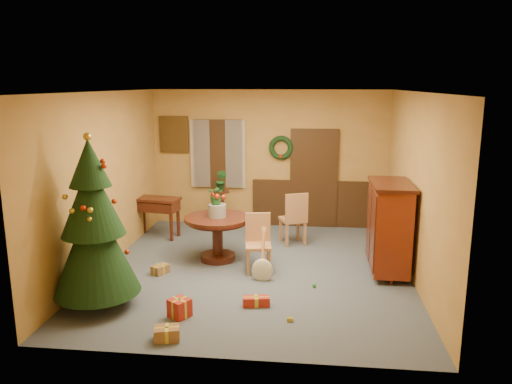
# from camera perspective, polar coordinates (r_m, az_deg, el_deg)

# --- Properties ---
(room_envelope) EXTENTS (5.50, 5.50, 5.50)m
(room_envelope) POSITION_cam_1_polar(r_m,az_deg,el_deg) (10.65, 2.61, 1.98)
(room_envelope) COLOR #363F4F
(room_envelope) RESTS_ON ground
(dining_table) EXTENTS (1.13, 1.13, 0.78)m
(dining_table) POSITION_cam_1_polar(r_m,az_deg,el_deg) (8.68, -4.42, -4.34)
(dining_table) COLOR black
(dining_table) RESTS_ON floor
(urn) EXTENTS (0.30, 0.30, 0.22)m
(urn) POSITION_cam_1_polar(r_m,az_deg,el_deg) (8.58, -4.46, -2.13)
(urn) COLOR slate
(urn) RESTS_ON dining_table
(centerpiece_plant) EXTENTS (0.32, 0.27, 0.35)m
(centerpiece_plant) POSITION_cam_1_polar(r_m,az_deg,el_deg) (8.52, -4.49, -0.26)
(centerpiece_plant) COLOR #1E4C23
(centerpiece_plant) RESTS_ON urn
(chair_near) EXTENTS (0.47, 0.47, 0.95)m
(chair_near) POSITION_cam_1_polar(r_m,az_deg,el_deg) (8.19, 0.24, -5.58)
(chair_near) COLOR #A36A41
(chair_near) RESTS_ON floor
(chair_far) EXTENTS (0.58, 0.58, 1.03)m
(chair_far) POSITION_cam_1_polar(r_m,az_deg,el_deg) (9.48, 4.40, -2.85)
(chair_far) COLOR #A36A41
(chair_far) RESTS_ON floor
(guitar) EXTENTS (0.49, 0.60, 0.78)m
(guitar) POSITION_cam_1_polar(r_m,az_deg,el_deg) (7.81, 0.72, -7.35)
(guitar) COLOR beige
(guitar) RESTS_ON floor
(plant_stand) EXTENTS (0.33, 0.33, 0.86)m
(plant_stand) POSITION_cam_1_polar(r_m,az_deg,el_deg) (10.37, -3.96, -1.61)
(plant_stand) COLOR black
(plant_stand) RESTS_ON floor
(stand_plant) EXTENTS (0.29, 0.27, 0.44)m
(stand_plant) POSITION_cam_1_polar(r_m,az_deg,el_deg) (10.26, -4.01, 1.34)
(stand_plant) COLOR #19471E
(stand_plant) RESTS_ON plant_stand
(christmas_tree) EXTENTS (1.17, 1.17, 2.41)m
(christmas_tree) POSITION_cam_1_polar(r_m,az_deg,el_deg) (7.05, -18.06, -3.81)
(christmas_tree) COLOR #382111
(christmas_tree) RESTS_ON floor
(writing_desk) EXTENTS (0.97, 0.60, 0.81)m
(writing_desk) POSITION_cam_1_polar(r_m,az_deg,el_deg) (10.11, -11.29, -1.75)
(writing_desk) COLOR black
(writing_desk) RESTS_ON floor
(sideboard) EXTENTS (0.62, 1.17, 1.50)m
(sideboard) POSITION_cam_1_polar(r_m,az_deg,el_deg) (8.26, 14.99, -3.72)
(sideboard) COLOR #5F150A
(sideboard) RESTS_ON floor
(gift_a) EXTENTS (0.34, 0.29, 0.16)m
(gift_a) POSITION_cam_1_polar(r_m,az_deg,el_deg) (6.34, -10.14, -15.62)
(gift_a) COLOR brown
(gift_a) RESTS_ON floor
(gift_b) EXTENTS (0.34, 0.34, 0.25)m
(gift_b) POSITION_cam_1_polar(r_m,az_deg,el_deg) (6.84, -8.72, -12.96)
(gift_b) COLOR #A42415
(gift_b) RESTS_ON floor
(gift_c) EXTENTS (0.29, 0.32, 0.14)m
(gift_c) POSITION_cam_1_polar(r_m,az_deg,el_deg) (8.34, -10.89, -8.68)
(gift_c) COLOR brown
(gift_c) RESTS_ON floor
(gift_d) EXTENTS (0.39, 0.21, 0.13)m
(gift_d) POSITION_cam_1_polar(r_m,az_deg,el_deg) (7.09, 0.03, -12.38)
(gift_d) COLOR #A42415
(gift_d) RESTS_ON floor
(toy_a) EXTENTS (0.09, 0.09, 0.05)m
(toy_a) POSITION_cam_1_polar(r_m,az_deg,el_deg) (8.05, 0.37, -9.56)
(toy_a) COLOR #2738AA
(toy_a) RESTS_ON floor
(toy_b) EXTENTS (0.06, 0.06, 0.06)m
(toy_b) POSITION_cam_1_polar(r_m,az_deg,el_deg) (7.74, 6.64, -10.55)
(toy_b) COLOR green
(toy_b) RESTS_ON floor
(toy_c) EXTENTS (0.07, 0.09, 0.05)m
(toy_c) POSITION_cam_1_polar(r_m,az_deg,el_deg) (8.20, 0.80, -9.14)
(toy_c) COLOR #B99422
(toy_c) RESTS_ON floor
(toy_d) EXTENTS (0.06, 0.06, 0.06)m
(toy_d) POSITION_cam_1_polar(r_m,az_deg,el_deg) (8.25, 1.08, -8.97)
(toy_d) COLOR #AF260B
(toy_d) RESTS_ON floor
(toy_e) EXTENTS (0.08, 0.06, 0.05)m
(toy_e) POSITION_cam_1_polar(r_m,az_deg,el_deg) (6.70, 3.93, -14.35)
(toy_e) COLOR gold
(toy_e) RESTS_ON floor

